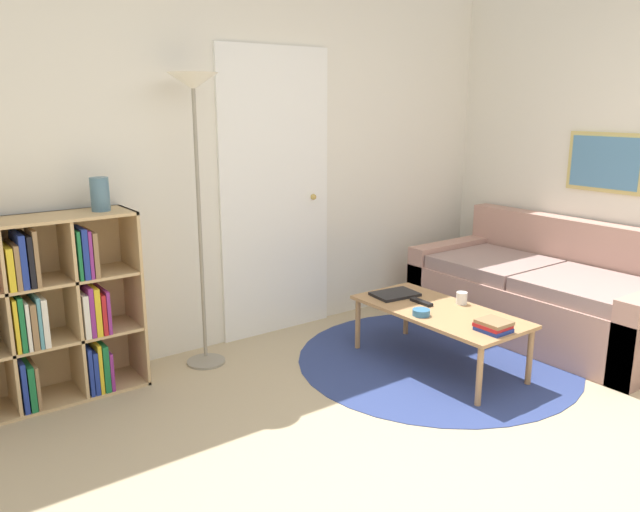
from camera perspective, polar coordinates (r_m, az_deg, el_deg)
name	(u,v)px	position (r m, az deg, el deg)	size (l,w,h in m)	color
ground_plane	(534,500)	(3.05, 18.99, -20.37)	(14.00, 14.00, 0.00)	tan
wall_back	(244,160)	(4.40, -6.99, 8.70)	(7.55, 0.11, 2.60)	silver
wall_right	(593,154)	(5.16, 23.70, 8.52)	(0.08, 5.44, 2.60)	silver
rug	(436,359)	(4.31, 10.60, -9.24)	(1.85, 1.85, 0.01)	navy
bookshelf	(31,315)	(3.84, -24.91, -4.89)	(1.10, 0.34, 1.07)	tan
floor_lamp	(195,120)	(3.92, -11.38, 12.07)	(0.31, 0.31, 1.85)	gray
couch	(547,295)	(4.96, 20.08, -3.41)	(0.94, 1.87, 0.82)	tan
coffee_table	(439,314)	(4.10, 10.83, -5.27)	(0.55, 1.14, 0.38)	#AD7F51
laptop	(395,294)	(4.33, 6.87, -3.49)	(0.32, 0.25, 0.02)	black
bowl	(421,312)	(3.95, 9.24, -5.12)	(0.11, 0.11, 0.04)	teal
book_stack_on_table	(493,326)	(3.78, 15.58, -6.17)	(0.16, 0.18, 0.07)	navy
cup	(462,298)	(4.22, 12.83, -3.77)	(0.07, 0.07, 0.08)	white
remote	(421,302)	(4.19, 9.26, -4.17)	(0.05, 0.18, 0.02)	black
vase_on_shelf	(100,194)	(3.80, -19.48, 5.35)	(0.11, 0.11, 0.19)	slate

